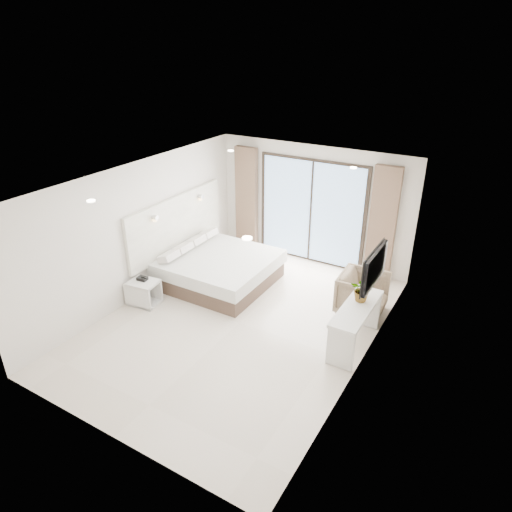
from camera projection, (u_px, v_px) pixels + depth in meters
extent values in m
plane|color=beige|center=(239.00, 323.00, 8.44)|extent=(6.20, 6.20, 0.00)
cube|color=silver|center=(312.00, 205.00, 10.25)|extent=(4.60, 0.02, 2.70)
cube|color=silver|center=(99.00, 356.00, 5.44)|extent=(4.60, 0.02, 2.70)
cube|color=silver|center=(139.00, 231.00, 8.89)|extent=(0.02, 6.20, 2.70)
cube|color=silver|center=(368.00, 292.00, 6.80)|extent=(0.02, 6.20, 2.70)
cube|color=white|center=(237.00, 181.00, 7.25)|extent=(4.60, 6.20, 0.02)
cube|color=white|center=(177.00, 223.00, 9.80)|extent=(0.08, 3.00, 1.20)
cube|color=black|center=(375.00, 268.00, 7.06)|extent=(0.06, 1.00, 0.58)
cube|color=black|center=(372.00, 267.00, 7.08)|extent=(0.02, 1.04, 0.62)
cube|color=black|center=(311.00, 212.00, 10.29)|extent=(2.56, 0.04, 2.42)
cube|color=#91BAE8|center=(311.00, 212.00, 10.27)|extent=(2.40, 0.01, 2.30)
cube|color=brown|center=(246.00, 199.00, 10.93)|extent=(0.55, 0.14, 2.50)
cube|color=brown|center=(382.00, 225.00, 9.43)|extent=(0.55, 0.14, 2.50)
cylinder|color=white|center=(91.00, 201.00, 6.46)|extent=(0.12, 0.12, 0.02)
cylinder|color=white|center=(247.00, 238.00, 5.27)|extent=(0.12, 0.12, 0.02)
cylinder|color=white|center=(231.00, 151.00, 9.25)|extent=(0.12, 0.12, 0.02)
cylinder|color=white|center=(353.00, 168.00, 8.06)|extent=(0.12, 0.12, 0.02)
cube|color=#513831|center=(219.00, 275.00, 9.75)|extent=(2.10, 2.00, 0.34)
cube|color=white|center=(219.00, 263.00, 9.61)|extent=(2.19, 2.08, 0.27)
cube|color=silver|center=(169.00, 258.00, 9.34)|extent=(0.28, 0.42, 0.14)
cube|color=silver|center=(183.00, 250.00, 9.69)|extent=(0.28, 0.42, 0.14)
cube|color=silver|center=(196.00, 242.00, 10.05)|extent=(0.28, 0.42, 0.14)
cube|color=silver|center=(208.00, 235.00, 10.40)|extent=(0.28, 0.42, 0.14)
cube|color=silver|center=(143.00, 283.00, 8.83)|extent=(0.59, 0.51, 0.05)
cube|color=silver|center=(146.00, 302.00, 9.02)|extent=(0.59, 0.51, 0.05)
cube|color=silver|center=(137.00, 297.00, 8.77)|extent=(0.55, 0.11, 0.45)
cube|color=silver|center=(151.00, 288.00, 9.08)|extent=(0.55, 0.11, 0.45)
cube|color=black|center=(142.00, 278.00, 8.86)|extent=(0.20, 0.17, 0.06)
cube|color=silver|center=(357.00, 308.00, 7.51)|extent=(0.46, 1.48, 0.06)
cube|color=silver|center=(340.00, 349.00, 7.16)|extent=(0.44, 0.06, 0.71)
cube|color=silver|center=(367.00, 309.00, 8.20)|extent=(0.44, 0.06, 0.71)
imported|color=#33662D|center=(363.00, 292.00, 7.60)|extent=(0.41, 0.45, 0.33)
imported|color=#887859|center=(363.00, 291.00, 8.61)|extent=(0.83, 0.88, 0.87)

